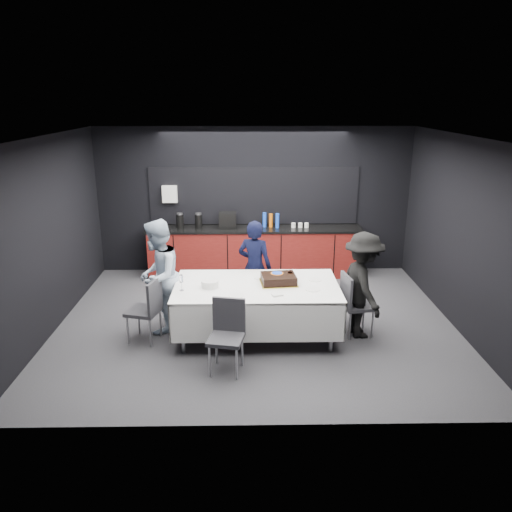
{
  "coord_description": "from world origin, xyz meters",
  "views": [
    {
      "loc": [
        -0.13,
        -6.98,
        3.33
      ],
      "look_at": [
        0.0,
        0.1,
        1.05
      ],
      "focal_mm": 35.0,
      "sensor_mm": 36.0,
      "label": 1
    }
  ],
  "objects_px": {
    "person_center": "(255,267)",
    "plate_stack": "(210,284)",
    "champagne_flute": "(181,280)",
    "chair_near": "(227,330)",
    "cake_assembly": "(279,279)",
    "party_table": "(257,294)",
    "person_right": "(363,285)",
    "person_left": "(158,276)",
    "chair_left": "(148,306)",
    "chair_right": "(353,300)"
  },
  "relations": [
    {
      "from": "cake_assembly",
      "to": "person_center",
      "type": "height_order",
      "value": "person_center"
    },
    {
      "from": "champagne_flute",
      "to": "person_left",
      "type": "height_order",
      "value": "person_left"
    },
    {
      "from": "champagne_flute",
      "to": "chair_near",
      "type": "height_order",
      "value": "champagne_flute"
    },
    {
      "from": "plate_stack",
      "to": "person_center",
      "type": "relative_size",
      "value": 0.16
    },
    {
      "from": "chair_near",
      "to": "person_right",
      "type": "distance_m",
      "value": 2.11
    },
    {
      "from": "chair_right",
      "to": "person_right",
      "type": "height_order",
      "value": "person_right"
    },
    {
      "from": "chair_left",
      "to": "person_left",
      "type": "distance_m",
      "value": 0.49
    },
    {
      "from": "cake_assembly",
      "to": "champagne_flute",
      "type": "bearing_deg",
      "value": -169.37
    },
    {
      "from": "cake_assembly",
      "to": "person_right",
      "type": "xyz_separation_m",
      "value": [
        1.19,
        -0.08,
        -0.07
      ]
    },
    {
      "from": "chair_right",
      "to": "person_left",
      "type": "relative_size",
      "value": 0.55
    },
    {
      "from": "chair_near",
      "to": "person_center",
      "type": "bearing_deg",
      "value": 78.16
    },
    {
      "from": "person_center",
      "to": "person_right",
      "type": "relative_size",
      "value": 0.98
    },
    {
      "from": "chair_near",
      "to": "person_center",
      "type": "height_order",
      "value": "person_center"
    },
    {
      "from": "plate_stack",
      "to": "chair_right",
      "type": "relative_size",
      "value": 0.26
    },
    {
      "from": "plate_stack",
      "to": "cake_assembly",
      "type": "bearing_deg",
      "value": 7.84
    },
    {
      "from": "person_left",
      "to": "person_right",
      "type": "height_order",
      "value": "person_left"
    },
    {
      "from": "plate_stack",
      "to": "champagne_flute",
      "type": "relative_size",
      "value": 1.09
    },
    {
      "from": "cake_assembly",
      "to": "person_right",
      "type": "distance_m",
      "value": 1.19
    },
    {
      "from": "party_table",
      "to": "cake_assembly",
      "type": "xyz_separation_m",
      "value": [
        0.31,
        0.07,
        0.2
      ]
    },
    {
      "from": "person_center",
      "to": "person_left",
      "type": "height_order",
      "value": "person_left"
    },
    {
      "from": "person_left",
      "to": "champagne_flute",
      "type": "bearing_deg",
      "value": 52.57
    },
    {
      "from": "party_table",
      "to": "person_left",
      "type": "bearing_deg",
      "value": 171.18
    },
    {
      "from": "cake_assembly",
      "to": "plate_stack",
      "type": "xyz_separation_m",
      "value": [
        -0.97,
        -0.13,
        -0.01
      ]
    },
    {
      "from": "person_center",
      "to": "party_table",
      "type": "bearing_deg",
      "value": 111.34
    },
    {
      "from": "person_left",
      "to": "person_right",
      "type": "distance_m",
      "value": 2.94
    },
    {
      "from": "cake_assembly",
      "to": "chair_left",
      "type": "bearing_deg",
      "value": -172.99
    },
    {
      "from": "party_table",
      "to": "champagne_flute",
      "type": "height_order",
      "value": "champagne_flute"
    },
    {
      "from": "party_table",
      "to": "person_center",
      "type": "height_order",
      "value": "person_center"
    },
    {
      "from": "chair_near",
      "to": "person_left",
      "type": "xyz_separation_m",
      "value": [
        -1.04,
        1.14,
        0.3
      ]
    },
    {
      "from": "cake_assembly",
      "to": "champagne_flute",
      "type": "height_order",
      "value": "champagne_flute"
    },
    {
      "from": "chair_near",
      "to": "plate_stack",
      "type": "bearing_deg",
      "value": 107.45
    },
    {
      "from": "champagne_flute",
      "to": "person_center",
      "type": "bearing_deg",
      "value": 45.67
    },
    {
      "from": "party_table",
      "to": "plate_stack",
      "type": "distance_m",
      "value": 0.68
    },
    {
      "from": "person_left",
      "to": "chair_near",
      "type": "bearing_deg",
      "value": 51.15
    },
    {
      "from": "champagne_flute",
      "to": "person_center",
      "type": "distance_m",
      "value": 1.47
    },
    {
      "from": "champagne_flute",
      "to": "chair_left",
      "type": "relative_size",
      "value": 0.24
    },
    {
      "from": "party_table",
      "to": "chair_right",
      "type": "relative_size",
      "value": 2.51
    },
    {
      "from": "cake_assembly",
      "to": "person_left",
      "type": "distance_m",
      "value": 1.75
    },
    {
      "from": "chair_near",
      "to": "cake_assembly",
      "type": "bearing_deg",
      "value": 54.62
    },
    {
      "from": "chair_left",
      "to": "person_center",
      "type": "distance_m",
      "value": 1.83
    },
    {
      "from": "chair_right",
      "to": "cake_assembly",
      "type": "bearing_deg",
      "value": 176.22
    },
    {
      "from": "person_center",
      "to": "plate_stack",
      "type": "bearing_deg",
      "value": 75.74
    },
    {
      "from": "chair_right",
      "to": "person_left",
      "type": "bearing_deg",
      "value": 175.4
    },
    {
      "from": "person_left",
      "to": "person_center",
      "type": "bearing_deg",
      "value": 123.15
    },
    {
      "from": "chair_near",
      "to": "person_center",
      "type": "relative_size",
      "value": 0.61
    },
    {
      "from": "chair_left",
      "to": "person_left",
      "type": "bearing_deg",
      "value": 76.34
    },
    {
      "from": "cake_assembly",
      "to": "plate_stack",
      "type": "distance_m",
      "value": 0.98
    },
    {
      "from": "party_table",
      "to": "cake_assembly",
      "type": "relative_size",
      "value": 4.19
    },
    {
      "from": "plate_stack",
      "to": "chair_right",
      "type": "height_order",
      "value": "chair_right"
    },
    {
      "from": "plate_stack",
      "to": "champagne_flute",
      "type": "bearing_deg",
      "value": -162.5
    }
  ]
}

